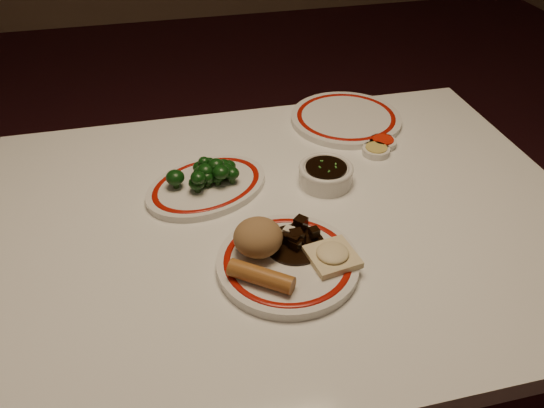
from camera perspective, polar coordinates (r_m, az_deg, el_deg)
The scene contains 12 objects.
dining_table at distance 1.11m, azimuth 1.29°, elevation -4.76°, with size 1.20×0.90×0.75m.
main_plate at distance 0.93m, azimuth 1.70°, elevation -6.31°, with size 0.31×0.31×0.02m.
rice_mound at distance 0.93m, azimuth -1.51°, elevation -3.60°, with size 0.09×0.09×0.06m, color #997148.
spring_roll at distance 0.88m, azimuth -1.19°, elevation -7.78°, with size 0.03×0.03×0.11m, color #A46428.
fried_wonton at distance 0.93m, azimuth 6.52°, elevation -5.50°, with size 0.09×0.09×0.02m.
stirfry_heap at distance 0.95m, azimuth 2.50°, elevation -3.79°, with size 0.11×0.11×0.03m.
broccoli_plate at distance 1.12m, azimuth -7.02°, elevation 1.93°, with size 0.32×0.31×0.02m.
broccoli_pile at distance 1.11m, azimuth -6.91°, elevation 3.37°, with size 0.15×0.10×0.05m.
soy_bowl at distance 1.13m, azimuth 5.79°, elevation 3.10°, with size 0.11×0.11×0.04m.
sweet_sour_dish at distance 1.29m, azimuth 11.83°, elevation 6.49°, with size 0.06×0.06×0.02m.
mustard_dish at distance 1.25m, azimuth 11.12°, elevation 5.66°, with size 0.06×0.06×0.02m.
far_plate at distance 1.38m, azimuth 7.95°, elevation 9.12°, with size 0.30×0.30×0.02m.
Camera 1 is at (-0.21, -0.79, 1.41)m, focal length 35.00 mm.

